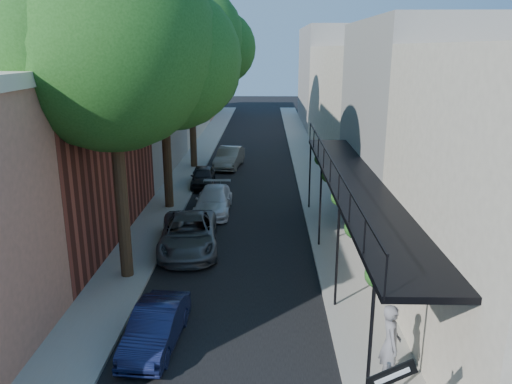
{
  "coord_description": "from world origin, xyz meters",
  "views": [
    {
      "loc": [
        1.1,
        -6.13,
        7.88
      ],
      "look_at": [
        0.75,
        11.43,
        2.8
      ],
      "focal_mm": 35.0,
      "sensor_mm": 36.0,
      "label": 1
    }
  ],
  "objects_px": {
    "oak_mid": "(171,66)",
    "parked_car_c": "(189,234)",
    "oak_near": "(126,48)",
    "parked_car_b": "(156,327)",
    "parked_car_d": "(214,200)",
    "parked_car_e": "(203,177)",
    "pedestrian": "(390,344)",
    "oak_far": "(197,42)",
    "parked_car_f": "(229,158)"
  },
  "relations": [
    {
      "from": "parked_car_c",
      "to": "parked_car_e",
      "type": "bearing_deg",
      "value": 87.46
    },
    {
      "from": "parked_car_b",
      "to": "pedestrian",
      "type": "distance_m",
      "value": 6.19
    },
    {
      "from": "oak_far",
      "to": "pedestrian",
      "type": "xyz_separation_m",
      "value": [
        7.44,
        -22.98,
        -7.13
      ]
    },
    {
      "from": "oak_near",
      "to": "oak_mid",
      "type": "xyz_separation_m",
      "value": [
        -0.05,
        7.97,
        -0.82
      ]
    },
    {
      "from": "oak_far",
      "to": "parked_car_f",
      "type": "xyz_separation_m",
      "value": [
        1.95,
        -0.12,
        -7.57
      ]
    },
    {
      "from": "oak_mid",
      "to": "pedestrian",
      "type": "xyz_separation_m",
      "value": [
        7.5,
        -13.94,
        -5.92
      ]
    },
    {
      "from": "parked_car_d",
      "to": "parked_car_f",
      "type": "bearing_deg",
      "value": 89.48
    },
    {
      "from": "oak_mid",
      "to": "oak_near",
      "type": "bearing_deg",
      "value": -89.63
    },
    {
      "from": "parked_car_e",
      "to": "pedestrian",
      "type": "bearing_deg",
      "value": -74.24
    },
    {
      "from": "oak_mid",
      "to": "parked_car_c",
      "type": "xyz_separation_m",
      "value": [
        1.43,
        -5.61,
        -6.38
      ]
    },
    {
      "from": "parked_car_c",
      "to": "oak_near",
      "type": "bearing_deg",
      "value": -126.48
    },
    {
      "from": "parked_car_c",
      "to": "parked_car_f",
      "type": "xyz_separation_m",
      "value": [
        0.59,
        14.53,
        0.01
      ]
    },
    {
      "from": "parked_car_b",
      "to": "pedestrian",
      "type": "xyz_separation_m",
      "value": [
        5.96,
        -1.56,
        0.57
      ]
    },
    {
      "from": "oak_near",
      "to": "parked_car_c",
      "type": "xyz_separation_m",
      "value": [
        1.38,
        2.36,
        -7.2
      ]
    },
    {
      "from": "oak_mid",
      "to": "parked_car_e",
      "type": "height_order",
      "value": "oak_mid"
    },
    {
      "from": "oak_far",
      "to": "parked_car_f",
      "type": "bearing_deg",
      "value": -3.51
    },
    {
      "from": "parked_car_b",
      "to": "parked_car_f",
      "type": "bearing_deg",
      "value": 93.2
    },
    {
      "from": "parked_car_d",
      "to": "parked_car_c",
      "type": "bearing_deg",
      "value": -96.05
    },
    {
      "from": "parked_car_b",
      "to": "parked_car_e",
      "type": "height_order",
      "value": "parked_car_e"
    },
    {
      "from": "oak_near",
      "to": "parked_car_f",
      "type": "distance_m",
      "value": 18.46
    },
    {
      "from": "pedestrian",
      "to": "oak_mid",
      "type": "bearing_deg",
      "value": 31.22
    },
    {
      "from": "oak_far",
      "to": "parked_car_d",
      "type": "relative_size",
      "value": 2.85
    },
    {
      "from": "oak_near",
      "to": "parked_car_c",
      "type": "bearing_deg",
      "value": 59.68
    },
    {
      "from": "parked_car_c",
      "to": "pedestrian",
      "type": "xyz_separation_m",
      "value": [
        6.07,
        -8.33,
        0.45
      ]
    },
    {
      "from": "oak_near",
      "to": "parked_car_b",
      "type": "relative_size",
      "value": 3.35
    },
    {
      "from": "parked_car_f",
      "to": "parked_car_b",
      "type": "bearing_deg",
      "value": -84.21
    },
    {
      "from": "oak_near",
      "to": "parked_car_e",
      "type": "relative_size",
      "value": 3.31
    },
    {
      "from": "parked_car_d",
      "to": "parked_car_e",
      "type": "xyz_separation_m",
      "value": [
        -1.12,
        4.83,
        -0.02
      ]
    },
    {
      "from": "parked_car_e",
      "to": "pedestrian",
      "type": "relative_size",
      "value": 1.7
    },
    {
      "from": "oak_far",
      "to": "parked_car_b",
      "type": "relative_size",
      "value": 3.49
    },
    {
      "from": "parked_car_b",
      "to": "pedestrian",
      "type": "height_order",
      "value": "pedestrian"
    },
    {
      "from": "parked_car_c",
      "to": "oak_far",
      "type": "bearing_deg",
      "value": 89.16
    },
    {
      "from": "parked_car_c",
      "to": "parked_car_d",
      "type": "distance_m",
      "value": 4.87
    },
    {
      "from": "parked_car_c",
      "to": "parked_car_d",
      "type": "xyz_separation_m",
      "value": [
        0.51,
        4.84,
        -0.07
      ]
    },
    {
      "from": "oak_mid",
      "to": "parked_car_e",
      "type": "relative_size",
      "value": 2.96
    },
    {
      "from": "oak_near",
      "to": "parked_car_e",
      "type": "xyz_separation_m",
      "value": [
        0.77,
        12.02,
        -7.29
      ]
    },
    {
      "from": "oak_near",
      "to": "parked_car_b",
      "type": "distance_m",
      "value": 8.67
    },
    {
      "from": "parked_car_e",
      "to": "pedestrian",
      "type": "distance_m",
      "value": 19.21
    },
    {
      "from": "oak_near",
      "to": "oak_far",
      "type": "xyz_separation_m",
      "value": [
        0.01,
        17.01,
        0.38
      ]
    },
    {
      "from": "oak_near",
      "to": "parked_car_b",
      "type": "bearing_deg",
      "value": -71.38
    },
    {
      "from": "oak_mid",
      "to": "parked_car_e",
      "type": "xyz_separation_m",
      "value": [
        0.82,
        4.05,
        -6.47
      ]
    },
    {
      "from": "pedestrian",
      "to": "parked_car_e",
      "type": "bearing_deg",
      "value": 23.31
    },
    {
      "from": "parked_car_b",
      "to": "parked_car_c",
      "type": "relative_size",
      "value": 0.7
    },
    {
      "from": "parked_car_f",
      "to": "pedestrian",
      "type": "relative_size",
      "value": 2.07
    },
    {
      "from": "oak_far",
      "to": "parked_car_c",
      "type": "height_order",
      "value": "oak_far"
    },
    {
      "from": "oak_far",
      "to": "parked_car_d",
      "type": "height_order",
      "value": "oak_far"
    },
    {
      "from": "parked_car_c",
      "to": "parked_car_d",
      "type": "relative_size",
      "value": 1.17
    },
    {
      "from": "oak_mid",
      "to": "parked_car_c",
      "type": "distance_m",
      "value": 8.61
    },
    {
      "from": "parked_car_b",
      "to": "parked_car_c",
      "type": "bearing_deg",
      "value": 95.41
    },
    {
      "from": "oak_near",
      "to": "parked_car_d",
      "type": "bearing_deg",
      "value": 75.31
    }
  ]
}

